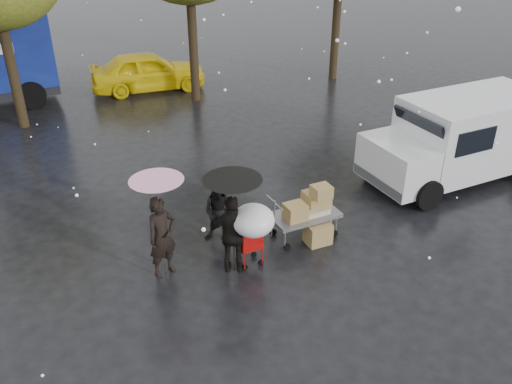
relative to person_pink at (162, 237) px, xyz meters
name	(u,v)px	position (x,y,z in m)	size (l,w,h in m)	color
ground	(253,261)	(1.76, -0.44, -0.86)	(90.00, 90.00, 0.00)	black
person_pink	(162,237)	(0.00, 0.00, 0.00)	(0.63, 0.41, 1.72)	black
person_middle	(219,212)	(1.45, 0.58, -0.13)	(0.71, 0.55, 1.45)	black
person_black	(234,235)	(1.29, -0.54, -0.01)	(0.99, 0.41, 1.70)	black
umbrella_pink	(157,187)	(0.00, 0.00, 1.10)	(1.02, 1.02, 2.11)	#4C4C4C
umbrella_black	(232,187)	(1.29, -0.54, 1.06)	(1.13, 1.13, 2.07)	#4C4C4C
vendor_cart	(308,207)	(3.26, -0.10, -0.13)	(1.52, 0.80, 1.27)	slate
shopping_cart	(253,223)	(1.65, -0.63, 0.21)	(0.84, 0.84, 1.46)	#B80C0A
white_van	(461,137)	(8.28, 0.61, 0.30)	(4.91, 2.18, 2.20)	white
box_ground_near	(318,233)	(3.32, -0.44, -0.62)	(0.53, 0.43, 0.48)	olive
box_ground_far	(318,225)	(3.56, -0.09, -0.67)	(0.47, 0.37, 0.37)	olive
yellow_taxi	(148,71)	(3.03, 11.42, -0.12)	(1.74, 4.32, 1.47)	yellow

